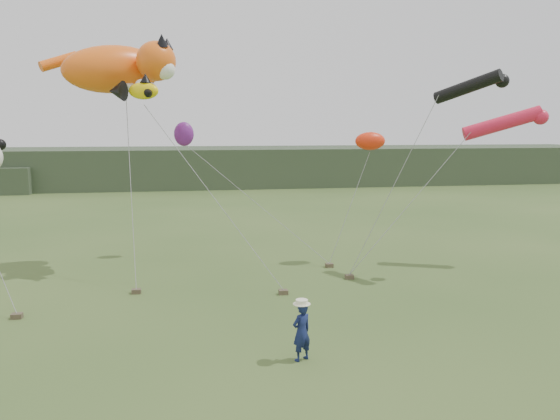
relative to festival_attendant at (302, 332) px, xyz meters
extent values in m
plane|color=#385123|center=(0.05, 1.67, -0.80)|extent=(120.00, 120.00, 0.00)
cube|color=#2D3D28|center=(0.05, 46.67, 1.20)|extent=(90.00, 12.00, 4.00)
imported|color=#141D4B|center=(0.00, 0.00, 0.00)|extent=(0.70, 0.62, 1.61)
cube|color=brown|center=(-4.94, 6.90, -0.72)|extent=(0.34, 0.27, 0.17)
cube|color=brown|center=(0.53, 5.86, -0.72)|extent=(0.34, 0.27, 0.17)
cube|color=brown|center=(3.60, 7.50, -0.72)|extent=(0.34, 0.27, 0.17)
cube|color=brown|center=(-8.57, 4.75, -0.72)|extent=(0.34, 0.27, 0.17)
cube|color=brown|center=(3.27, 9.48, -0.72)|extent=(0.34, 0.27, 0.17)
ellipsoid|color=orange|center=(-5.97, 11.65, 7.92)|extent=(5.04, 3.71, 2.38)
sphere|color=orange|center=(-4.11, 10.72, 8.20)|extent=(1.67, 1.67, 1.67)
cone|color=black|center=(-3.83, 10.25, 8.99)|extent=(0.52, 0.64, 0.63)
cone|color=black|center=(-3.65, 11.18, 8.99)|extent=(0.52, 0.60, 0.59)
sphere|color=white|center=(-3.74, 10.44, 7.83)|extent=(0.84, 0.84, 0.84)
ellipsoid|color=white|center=(-5.79, 11.37, 7.18)|extent=(1.64, 0.82, 0.51)
sphere|color=white|center=(-4.67, 10.16, 7.09)|extent=(0.65, 0.65, 0.65)
sphere|color=white|center=(-4.48, 11.46, 7.09)|extent=(0.65, 0.65, 0.65)
cylinder|color=orange|center=(-8.39, 12.39, 8.30)|extent=(1.73, 1.27, 1.01)
ellipsoid|color=yellow|center=(-4.61, 9.85, 6.90)|extent=(1.42, 1.00, 0.71)
cone|color=black|center=(-5.73, 10.13, 6.90)|extent=(0.91, 1.02, 0.84)
cone|color=black|center=(-4.52, 9.85, 7.41)|extent=(0.47, 0.47, 0.37)
cone|color=black|center=(-4.33, 9.38, 6.81)|extent=(0.49, 0.52, 0.37)
cone|color=black|center=(-4.33, 10.31, 6.81)|extent=(0.49, 0.52, 0.37)
cylinder|color=black|center=(8.54, 7.65, 7.06)|extent=(2.20, 2.53, 1.31)
sphere|color=black|center=(9.80, 7.20, 7.29)|extent=(0.56, 0.56, 0.56)
cylinder|color=red|center=(11.10, 9.16, 5.60)|extent=(3.45, 1.66, 1.58)
sphere|color=red|center=(12.62, 8.61, 5.87)|extent=(0.68, 0.68, 0.68)
sphere|color=black|center=(-9.40, 7.05, 4.82)|extent=(0.40, 0.40, 0.40)
ellipsoid|color=#F52E0F|center=(5.38, 10.46, 4.80)|extent=(1.41, 0.82, 0.82)
ellipsoid|color=#6D1E7D|center=(-3.04, 13.13, 5.10)|extent=(0.94, 0.63, 1.15)
camera|label=1|loc=(-2.90, -13.65, 5.42)|focal=35.00mm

